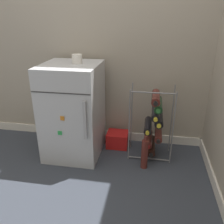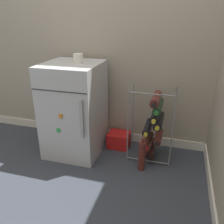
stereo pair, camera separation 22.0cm
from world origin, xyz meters
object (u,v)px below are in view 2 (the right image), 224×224
(fridge_top_cup, at_px, (78,58))
(soda_box, at_px, (119,140))
(wine_rack, at_px, (154,124))
(loose_bottle_floor, at_px, (142,156))
(mini_fridge, at_px, (74,109))

(fridge_top_cup, bearing_deg, soda_box, 23.41)
(wine_rack, xyz_separation_m, loose_bottle_floor, (-0.07, -0.22, -0.21))
(mini_fridge, height_order, wine_rack, mini_fridge)
(fridge_top_cup, bearing_deg, wine_rack, 3.04)
(fridge_top_cup, relative_size, loose_bottle_floor, 0.28)
(mini_fridge, distance_m, soda_box, 0.57)
(mini_fridge, bearing_deg, wine_rack, 4.82)
(soda_box, distance_m, fridge_top_cup, 0.93)
(wine_rack, height_order, soda_box, wine_rack)
(wine_rack, relative_size, soda_box, 3.22)
(fridge_top_cup, distance_m, loose_bottle_floor, 1.02)
(loose_bottle_floor, bearing_deg, fridge_top_cup, 163.99)
(mini_fridge, xyz_separation_m, fridge_top_cup, (0.06, 0.03, 0.48))
(soda_box, bearing_deg, wine_rack, -17.19)
(mini_fridge, relative_size, loose_bottle_floor, 2.80)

